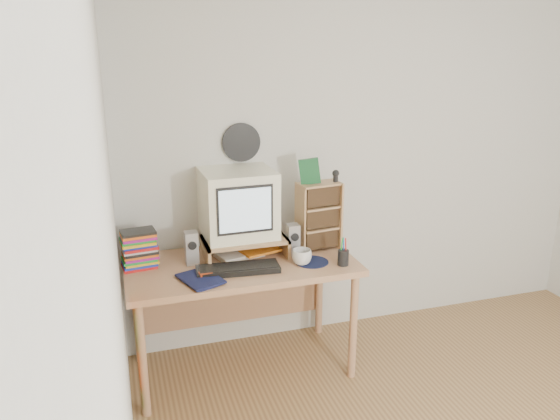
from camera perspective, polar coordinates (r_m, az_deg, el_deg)
back_wall at (r=3.91m, az=9.36°, el=5.15°), size 3.50×0.00×3.50m
left_wall at (r=1.85m, az=-16.51°, el=-9.40°), size 0.00×3.50×3.50m
curtain at (r=2.33m, az=-15.62°, el=-6.34°), size 0.00×2.20×2.20m
wall_disc at (r=3.54m, az=-4.07°, el=7.06°), size 0.25×0.02×0.25m
desk at (r=3.49m, az=-4.29°, el=-7.12°), size 1.40×0.70×0.75m
monitor_riser at (r=3.45m, az=-3.71°, el=-3.32°), size 0.52×0.30×0.12m
crt_monitor at (r=3.42m, az=-4.35°, el=0.63°), size 0.45×0.45×0.42m
speaker_left at (r=3.36m, az=-9.23°, el=-3.94°), size 0.08×0.08×0.21m
speaker_right at (r=3.46m, az=1.35°, el=-3.09°), size 0.08×0.08×0.20m
keyboard at (r=3.25m, az=-4.42°, el=-6.16°), size 0.50×0.20×0.03m
dvd_stack at (r=3.36m, az=-14.52°, el=-3.62°), size 0.21×0.16×0.28m
cd_rack at (r=3.53m, az=4.07°, el=-0.64°), size 0.28×0.17×0.44m
mug at (r=3.33m, az=2.29°, el=-4.94°), size 0.15×0.15×0.10m
diary at (r=3.11m, az=-9.89°, el=-7.36°), size 0.28×0.25×0.05m
mousepad at (r=3.38m, az=3.34°, el=-5.43°), size 0.23×0.23×0.00m
pen_cup at (r=3.33m, az=6.63°, el=-4.66°), size 0.08×0.08×0.13m
papers at (r=3.49m, az=-3.60°, el=-4.39°), size 0.32×0.27×0.04m
red_box at (r=3.18m, az=-7.79°, el=-6.77°), size 0.08×0.06×0.04m
game_box at (r=3.42m, az=3.10°, el=4.05°), size 0.13×0.06×0.16m
webcam at (r=3.50m, az=5.84°, el=3.58°), size 0.05×0.05×0.08m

